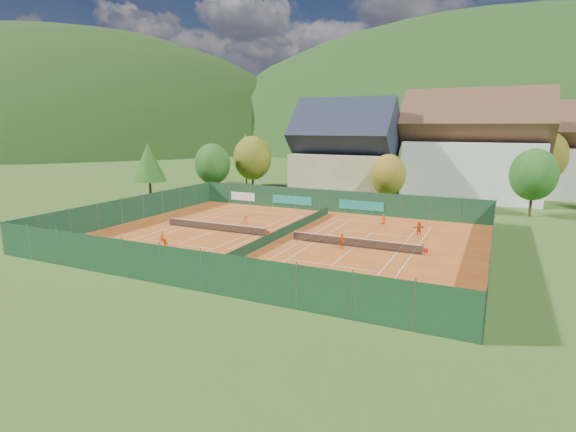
# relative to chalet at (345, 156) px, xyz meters

# --- Properties ---
(ground) EXTENTS (600.00, 600.00, 0.00)m
(ground) POSITION_rel_chalet_xyz_m (3.00, -30.00, -6.64)
(ground) COLOR #2F5119
(ground) RESTS_ON ground
(clay_pad) EXTENTS (40.00, 32.00, 0.01)m
(clay_pad) POSITION_rel_chalet_xyz_m (3.00, -30.00, -6.62)
(clay_pad) COLOR #AF4E19
(clay_pad) RESTS_ON ground
(court_markings_left) EXTENTS (11.03, 23.83, 0.00)m
(court_markings_left) POSITION_rel_chalet_xyz_m (-5.00, -30.00, -6.61)
(court_markings_left) COLOR white
(court_markings_left) RESTS_ON ground
(court_markings_right) EXTENTS (11.03, 23.83, 0.00)m
(court_markings_right) POSITION_rel_chalet_xyz_m (11.00, -30.00, -6.61)
(court_markings_right) COLOR white
(court_markings_right) RESTS_ON ground
(tennis_net_left) EXTENTS (13.30, 0.10, 1.02)m
(tennis_net_left) POSITION_rel_chalet_xyz_m (-4.85, -30.00, -6.12)
(tennis_net_left) COLOR #59595B
(tennis_net_left) RESTS_ON ground
(tennis_net_right) EXTENTS (13.30, 0.10, 1.02)m
(tennis_net_right) POSITION_rel_chalet_xyz_m (11.15, -30.00, -6.12)
(tennis_net_right) COLOR #59595B
(tennis_net_right) RESTS_ON ground
(court_divider) EXTENTS (0.03, 28.80, 1.00)m
(court_divider) POSITION_rel_chalet_xyz_m (3.00, -30.00, -6.12)
(court_divider) COLOR #12331C
(court_divider) RESTS_ON ground
(fence_north) EXTENTS (40.00, 0.10, 3.00)m
(fence_north) POSITION_rel_chalet_xyz_m (2.54, -14.01, -5.16)
(fence_north) COLOR #153C23
(fence_north) RESTS_ON ground
(fence_south) EXTENTS (40.00, 0.04, 3.00)m
(fence_south) POSITION_rel_chalet_xyz_m (3.00, -46.00, -5.12)
(fence_south) COLOR #14381C
(fence_south) RESTS_ON ground
(fence_west) EXTENTS (0.04, 32.00, 3.00)m
(fence_west) POSITION_rel_chalet_xyz_m (-17.00, -30.00, -5.12)
(fence_west) COLOR #153C23
(fence_west) RESTS_ON ground
(fence_east) EXTENTS (0.09, 32.00, 3.00)m
(fence_east) POSITION_rel_chalet_xyz_m (23.00, -29.95, -5.14)
(fence_east) COLOR #143822
(fence_east) RESTS_ON ground
(chalet) EXTENTS (16.20, 12.00, 16.00)m
(chalet) POSITION_rel_chalet_xyz_m (0.00, 0.00, 0.00)
(chalet) COLOR beige
(chalet) RESTS_ON ground
(hotel_block_a) EXTENTS (21.60, 11.00, 17.25)m
(hotel_block_a) POSITION_rel_chalet_xyz_m (19.00, 6.00, 0.76)
(hotel_block_a) COLOR silver
(hotel_block_a) RESTS_ON ground
(hotel_block_b) EXTENTS (17.28, 10.00, 15.50)m
(hotel_block_b) POSITION_rel_chalet_xyz_m (33.00, 14.00, -0.01)
(hotel_block_b) COLOR silver
(hotel_block_b) RESTS_ON ground
(tree_west_front) EXTENTS (5.72, 5.72, 8.69)m
(tree_west_front) POSITION_rel_chalet_xyz_m (-19.00, -10.00, -1.23)
(tree_west_front) COLOR #482D1A
(tree_west_front) RESTS_ON ground
(tree_west_mid) EXTENTS (6.44, 6.44, 9.78)m
(tree_west_mid) POSITION_rel_chalet_xyz_m (-15.00, -4.00, -0.56)
(tree_west_mid) COLOR #4E341B
(tree_west_mid) RESTS_ON ground
(tree_west_back) EXTENTS (5.60, 5.60, 10.00)m
(tree_west_back) POSITION_rel_chalet_xyz_m (-21.00, 4.00, 0.11)
(tree_west_back) COLOR #472D19
(tree_west_back) RESTS_ON ground
(tree_center) EXTENTS (5.01, 5.01, 7.60)m
(tree_center) POSITION_rel_chalet_xyz_m (9.00, -8.00, -1.91)
(tree_center) COLOR #483319
(tree_center) RESTS_ON ground
(tree_east_front) EXTENTS (5.72, 5.72, 8.69)m
(tree_east_front) POSITION_rel_chalet_xyz_m (27.00, -6.00, -1.23)
(tree_east_front) COLOR #472D19
(tree_east_front) RESTS_ON ground
(tree_west_side) EXTENTS (5.04, 5.04, 9.00)m
(tree_west_side) POSITION_rel_chalet_xyz_m (-25.00, -18.00, -0.56)
(tree_west_side) COLOR #4B2D1B
(tree_west_side) RESTS_ON ground
(tree_east_back) EXTENTS (7.15, 7.15, 10.86)m
(tree_east_back) POSITION_rel_chalet_xyz_m (29.00, 10.00, 0.12)
(tree_east_back) COLOR #49321A
(tree_east_back) RESTS_ON ground
(mountain_backdrop) EXTENTS (820.00, 530.00, 242.00)m
(mountain_backdrop) POSITION_rel_chalet_xyz_m (31.54, 203.48, -46.26)
(mountain_backdrop) COLOR black
(mountain_backdrop) RESTS_ON ground
(ball_hopper) EXTENTS (0.34, 0.34, 0.80)m
(ball_hopper) POSITION_rel_chalet_xyz_m (13.48, -42.64, -6.07)
(ball_hopper) COLOR slate
(ball_hopper) RESTS_ON ground
(loose_ball_0) EXTENTS (0.07, 0.07, 0.07)m
(loose_ball_0) POSITION_rel_chalet_xyz_m (-7.80, -38.13, -6.59)
(loose_ball_0) COLOR #CCD833
(loose_ball_0) RESTS_ON ground
(loose_ball_1) EXTENTS (0.07, 0.07, 0.07)m
(loose_ball_1) POSITION_rel_chalet_xyz_m (7.28, -40.61, -6.59)
(loose_ball_1) COLOR #CCD833
(loose_ball_1) RESTS_ON ground
(loose_ball_2) EXTENTS (0.07, 0.07, 0.07)m
(loose_ball_2) POSITION_rel_chalet_xyz_m (6.75, -27.42, -6.59)
(loose_ball_2) COLOR #CCD833
(loose_ball_2) RESTS_ON ground
(player_left_near) EXTENTS (0.54, 0.43, 1.30)m
(player_left_near) POSITION_rel_chalet_xyz_m (-6.63, -36.78, -5.97)
(player_left_near) COLOR #DB5813
(player_left_near) RESTS_ON ground
(player_left_mid) EXTENTS (0.69, 0.57, 1.30)m
(player_left_mid) POSITION_rel_chalet_xyz_m (-4.22, -39.18, -5.98)
(player_left_mid) COLOR orange
(player_left_mid) RESTS_ON ground
(player_left_far) EXTENTS (0.88, 0.71, 1.19)m
(player_left_far) POSITION_rel_chalet_xyz_m (-3.57, -25.83, -6.03)
(player_left_far) COLOR orange
(player_left_far) RESTS_ON ground
(player_right_near) EXTENTS (0.95, 0.80, 1.53)m
(player_right_near) POSITION_rel_chalet_xyz_m (10.09, -31.11, -5.86)
(player_right_near) COLOR #D95D13
(player_right_near) RESTS_ON ground
(player_right_far_a) EXTENTS (0.66, 0.51, 1.21)m
(player_right_far_a) POSITION_rel_chalet_xyz_m (11.14, -18.84, -6.02)
(player_right_far_a) COLOR #DE4513
(player_right_far_a) RESTS_ON ground
(player_right_far_b) EXTENTS (1.38, 1.20, 1.50)m
(player_right_far_b) POSITION_rel_chalet_xyz_m (15.79, -22.34, -5.87)
(player_right_far_b) COLOR #EB4E14
(player_right_far_b) RESTS_ON ground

